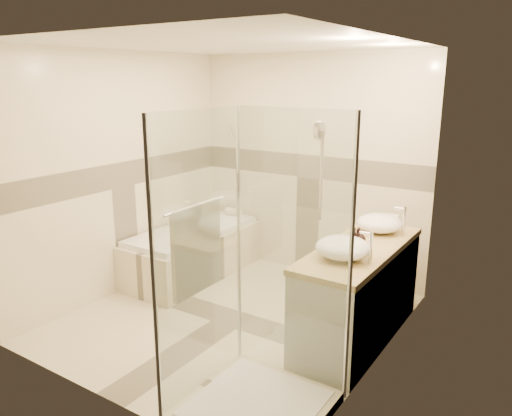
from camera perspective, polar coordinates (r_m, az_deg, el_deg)
The scene contains 12 objects.
room at distance 4.44m, azimuth -2.16°, elevation 2.03°, with size 2.82×3.02×2.52m.
bathtub at distance 5.82m, azimuth -7.15°, elevation -4.70°, with size 0.75×1.70×0.56m.
vanity at distance 4.46m, azimuth 11.62°, elevation -9.49°, with size 0.58×1.62×0.85m.
shower_enclosure at distance 3.53m, azimuth -0.92°, elevation -14.58°, with size 0.96×0.93×2.04m.
vessel_sink_near at distance 4.73m, azimuth 13.93°, elevation -1.67°, with size 0.41×0.41×0.17m, color white.
vessel_sink_far at distance 3.98m, azimuth 9.89°, elevation -4.47°, with size 0.43×0.43×0.17m, color white.
faucet_near at distance 4.65m, azimuth 16.49°, elevation -1.22°, with size 0.11×0.03×0.27m.
faucet_far at distance 3.89m, azimuth 12.86°, elevation -4.16°, with size 0.10×0.03×0.25m.
amenity_bottle_a at distance 4.18m, azimuth 11.16°, elevation -3.51°, with size 0.08×0.09×0.18m, color black.
amenity_bottle_b at distance 4.27m, azimuth 11.62°, elevation -3.30°, with size 0.13×0.13×0.17m, color black.
folded_towels at distance 4.95m, azimuth 14.79°, elevation -1.48°, with size 0.16×0.27×0.09m, color white.
rolled_towel at distance 6.22m, azimuth -2.63°, elevation -0.45°, with size 0.09×0.09×0.20m, color white.
Camera 1 is at (2.56, -3.52, 2.23)m, focal length 35.00 mm.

